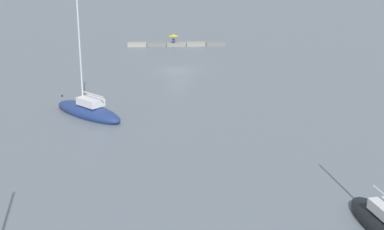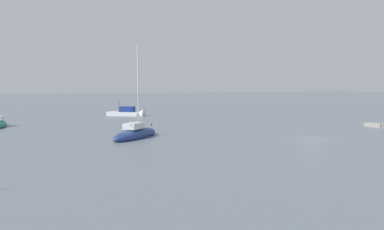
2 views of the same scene
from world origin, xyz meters
TOP-DOWN VIEW (x-y plane):
  - ground_plane at (0.00, 0.00)m, footprint 500.00×500.00m
  - seawall_pier at (0.00, -16.55)m, footprint 14.76×1.57m
  - person_seated_blue_left at (0.45, -16.40)m, footprint 0.49×0.66m
  - umbrella_open_yellow at (0.43, -16.45)m, footprint 1.49×1.49m
  - sailboat_navy_mid at (8.46, 17.99)m, footprint 7.93×7.82m

SIDE VIEW (x-z plane):
  - ground_plane at x=0.00m, z-range 0.00..0.00m
  - seawall_pier at x=0.00m, z-range 0.00..0.52m
  - sailboat_navy_mid at x=8.46m, z-range -5.04..5.89m
  - person_seated_blue_left at x=0.45m, z-range 0.41..1.14m
  - umbrella_open_yellow at x=0.43m, z-range 1.00..2.31m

